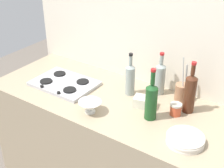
# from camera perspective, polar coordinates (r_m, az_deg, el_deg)

# --- Properties ---
(counter_block) EXTENTS (1.80, 0.70, 0.90)m
(counter_block) POSITION_cam_1_polar(r_m,az_deg,el_deg) (2.37, -0.00, -12.12)
(counter_block) COLOR tan
(counter_block) RESTS_ON ground
(backsplash_panel) EXTENTS (1.90, 0.06, 2.18)m
(backsplash_panel) POSITION_cam_1_polar(r_m,az_deg,el_deg) (2.31, 5.31, 5.29)
(backsplash_panel) COLOR beige
(backsplash_panel) RESTS_ON ground
(stovetop_hob) EXTENTS (0.46, 0.32, 0.04)m
(stovetop_hob) POSITION_cam_1_polar(r_m,az_deg,el_deg) (2.30, -8.84, 0.14)
(stovetop_hob) COLOR #B2B2B7
(stovetop_hob) RESTS_ON counter_block
(plate_stack) EXTENTS (0.21, 0.21, 0.04)m
(plate_stack) POSITION_cam_1_polar(r_m,az_deg,el_deg) (1.77, 13.48, -10.02)
(plate_stack) COLOR silver
(plate_stack) RESTS_ON counter_block
(wine_bottle_leftmost) EXTENTS (0.07, 0.07, 0.35)m
(wine_bottle_leftmost) POSITION_cam_1_polar(r_m,az_deg,el_deg) (1.97, 14.31, -1.52)
(wine_bottle_leftmost) COLOR #472314
(wine_bottle_leftmost) RESTS_ON counter_block
(wine_bottle_mid_left) EXTENTS (0.07, 0.07, 0.31)m
(wine_bottle_mid_left) POSITION_cam_1_polar(r_m,az_deg,el_deg) (2.11, 3.39, 1.00)
(wine_bottle_mid_left) COLOR gray
(wine_bottle_mid_left) RESTS_ON counter_block
(wine_bottle_mid_right) EXTENTS (0.08, 0.08, 0.34)m
(wine_bottle_mid_right) POSITION_cam_1_polar(r_m,az_deg,el_deg) (1.87, 7.32, -3.01)
(wine_bottle_mid_right) COLOR #19471E
(wine_bottle_mid_right) RESTS_ON counter_block
(wine_bottle_rightmost) EXTENTS (0.07, 0.07, 0.31)m
(wine_bottle_rightmost) POSITION_cam_1_polar(r_m,az_deg,el_deg) (2.14, 8.94, 1.18)
(wine_bottle_rightmost) COLOR gray
(wine_bottle_rightmost) RESTS_ON counter_block
(mixing_bowl) EXTENTS (0.15, 0.15, 0.08)m
(mixing_bowl) POSITION_cam_1_polar(r_m,az_deg,el_deg) (1.96, -4.12, -4.19)
(mixing_bowl) COLOR white
(mixing_bowl) RESTS_ON counter_block
(butter_dish) EXTENTS (0.15, 0.12, 0.07)m
(butter_dish) POSITION_cam_1_polar(r_m,az_deg,el_deg) (2.02, 5.96, -3.35)
(butter_dish) COLOR silver
(butter_dish) RESTS_ON counter_block
(utensil_crock) EXTENTS (0.09, 0.09, 0.32)m
(utensil_crock) POSITION_cam_1_polar(r_m,az_deg,el_deg) (2.12, 12.83, -1.40)
(utensil_crock) COLOR #996B4C
(utensil_crock) RESTS_ON counter_block
(condiment_jar_front) EXTENTS (0.07, 0.07, 0.08)m
(condiment_jar_front) POSITION_cam_1_polar(r_m,az_deg,el_deg) (1.97, 11.77, -4.61)
(condiment_jar_front) COLOR #C64C2D
(condiment_jar_front) RESTS_ON counter_block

